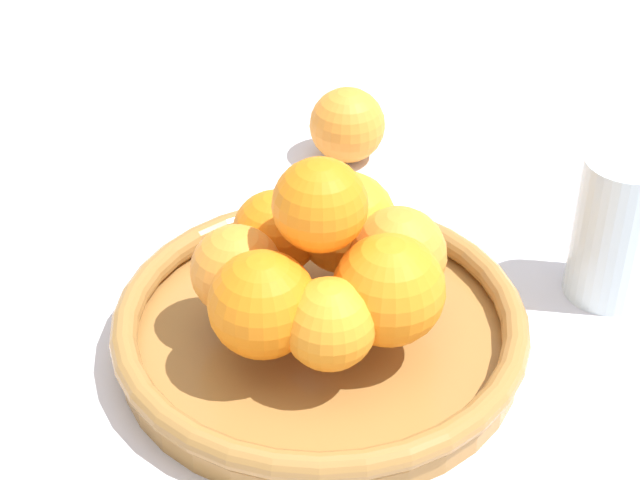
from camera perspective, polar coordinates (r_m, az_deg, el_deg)
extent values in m
plane|color=silver|center=(0.85, 0.00, -5.79)|extent=(4.00, 4.00, 0.00)
cylinder|color=#A57238|center=(0.85, 0.00, -5.33)|extent=(0.31, 0.31, 0.02)
torus|color=#A57238|center=(0.83, 0.00, -4.30)|extent=(0.32, 0.32, 0.02)
sphere|color=orange|center=(0.78, 3.68, -2.68)|extent=(0.08, 0.08, 0.08)
sphere|color=orange|center=(0.82, 4.18, -0.80)|extent=(0.08, 0.08, 0.08)
sphere|color=orange|center=(0.85, 1.37, 0.94)|extent=(0.08, 0.08, 0.08)
sphere|color=orange|center=(0.85, -2.52, 0.33)|extent=(0.07, 0.07, 0.07)
sphere|color=orange|center=(0.81, -4.47, -1.63)|extent=(0.07, 0.07, 0.07)
sphere|color=orange|center=(0.77, -3.08, -3.45)|extent=(0.08, 0.08, 0.08)
sphere|color=orange|center=(0.76, 0.52, -4.50)|extent=(0.07, 0.07, 0.07)
sphere|color=orange|center=(0.77, 0.08, 1.85)|extent=(0.07, 0.07, 0.07)
sphere|color=orange|center=(0.77, -0.29, 1.92)|extent=(0.07, 0.07, 0.07)
sphere|color=orange|center=(1.07, 1.46, 6.15)|extent=(0.08, 0.08, 0.08)
cylinder|color=silver|center=(0.90, 15.54, 0.61)|extent=(0.07, 0.07, 0.13)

